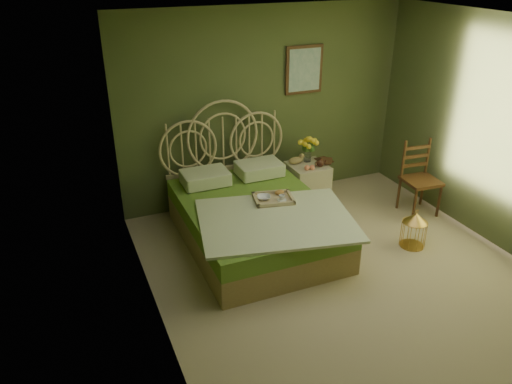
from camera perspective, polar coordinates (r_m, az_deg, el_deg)
name	(u,v)px	position (r m, az deg, el deg)	size (l,w,h in m)	color
floor	(348,278)	(5.54, 10.47, -9.67)	(4.50, 4.50, 0.00)	tan
ceiling	(373,26)	(4.57, 13.18, 17.95)	(4.50, 4.50, 0.00)	silver
wall_back	(265,107)	(6.77, 1.01, 9.73)	(4.00, 4.00, 0.00)	#525B30
wall_left	(153,204)	(4.19, -11.71, -1.36)	(4.50, 4.50, 0.00)	#525B30
wall_right	(512,140)	(6.22, 27.26, 5.34)	(4.50, 4.50, 0.00)	#525B30
wall_art	(304,70)	(6.87, 5.52, 13.74)	(0.54, 0.04, 0.64)	#3E2210
bed	(253,217)	(5.95, -0.33, -2.84)	(1.88, 2.37, 1.47)	#A48A52
nightstand	(307,178)	(6.93, 5.89, 1.64)	(0.50, 0.50, 0.98)	beige
chair	(418,173)	(6.91, 18.02, 2.06)	(0.47, 0.47, 0.98)	#3E2210
birdcage	(414,230)	(6.18, 17.59, -4.17)	(0.29, 0.29, 0.44)	#BC8B3C
book_lower	(319,162)	(6.93, 7.21, 3.46)	(0.17, 0.23, 0.02)	#381E0F
book_upper	(319,160)	(6.93, 7.22, 3.62)	(0.18, 0.24, 0.02)	#472819
cereal_bowl	(264,198)	(5.81, 0.90, -0.64)	(0.16, 0.16, 0.04)	white
coffee_cup	(282,198)	(5.79, 2.97, -0.65)	(0.07, 0.07, 0.07)	white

